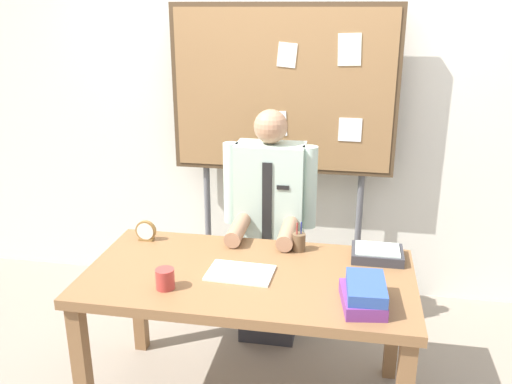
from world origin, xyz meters
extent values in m
cube|color=silver|center=(0.00, 1.36, 1.35)|extent=(6.40, 0.08, 2.70)
cube|color=brown|center=(0.00, 0.00, 0.73)|extent=(1.60, 0.82, 0.05)
cube|color=brown|center=(-0.74, -0.35, 0.35)|extent=(0.07, 0.07, 0.71)
cube|color=brown|center=(-0.74, 0.35, 0.35)|extent=(0.07, 0.07, 0.71)
cube|color=brown|center=(0.74, 0.35, 0.35)|extent=(0.07, 0.07, 0.71)
cube|color=#2D2D33|center=(0.00, 0.66, 0.22)|extent=(0.34, 0.30, 0.44)
cube|color=#B2CCBC|center=(0.00, 0.66, 0.84)|extent=(0.40, 0.22, 0.80)
sphere|color=#A87A5B|center=(0.00, 0.66, 1.35)|extent=(0.19, 0.19, 0.19)
cylinder|color=#B2CCBC|center=(-0.23, 0.64, 1.00)|extent=(0.09, 0.09, 0.49)
cylinder|color=#B2CCBC|center=(0.23, 0.64, 1.00)|extent=(0.09, 0.09, 0.49)
cylinder|color=#A87A5B|center=(-0.14, 0.40, 0.81)|extent=(0.09, 0.30, 0.09)
cylinder|color=#A87A5B|center=(0.14, 0.40, 0.81)|extent=(0.09, 0.30, 0.09)
cube|color=black|center=(0.00, 0.54, 0.90)|extent=(0.06, 0.01, 0.52)
cube|color=black|center=(0.09, 0.54, 1.02)|extent=(0.07, 0.01, 0.02)
cube|color=#4C3823|center=(0.00, 1.16, 1.48)|extent=(1.46, 0.05, 1.08)
cube|color=olive|center=(0.00, 1.14, 1.48)|extent=(1.40, 0.04, 1.02)
cylinder|color=#59595E|center=(-0.53, 1.19, 0.48)|extent=(0.04, 0.04, 0.97)
cylinder|color=#59595E|center=(0.53, 1.19, 0.48)|extent=(0.04, 0.04, 0.97)
cube|color=silver|center=(0.41, 1.12, 1.74)|extent=(0.15, 0.00, 0.20)
cube|color=white|center=(0.03, 1.12, 1.70)|extent=(0.13, 0.00, 0.16)
cube|color=white|center=(0.44, 1.12, 1.24)|extent=(0.15, 0.00, 0.15)
cube|color=white|center=(-0.02, 1.12, 1.26)|extent=(0.12, 0.00, 0.17)
cube|color=#72337F|center=(0.54, -0.21, 0.79)|extent=(0.21, 0.29, 0.06)
cube|color=#2D4C99|center=(0.56, -0.21, 0.84)|extent=(0.18, 0.28, 0.05)
cube|color=white|center=(-0.04, -0.02, 0.76)|extent=(0.32, 0.23, 0.01)
cylinder|color=olive|center=(-0.63, 0.28, 0.82)|extent=(0.12, 0.02, 0.12)
cylinder|color=white|center=(-0.63, 0.27, 0.82)|extent=(0.09, 0.00, 0.09)
cube|color=olive|center=(-0.63, 0.28, 0.76)|extent=(0.08, 0.04, 0.01)
cylinder|color=#B23833|center=(-0.35, -0.22, 0.81)|extent=(0.09, 0.09, 0.10)
cylinder|color=brown|center=(0.21, 0.30, 0.81)|extent=(0.07, 0.07, 0.09)
cylinder|color=#263399|center=(0.22, 0.31, 0.85)|extent=(0.01, 0.01, 0.15)
cylinder|color=maroon|center=(0.20, 0.29, 0.85)|extent=(0.01, 0.01, 0.15)
cube|color=#333338|center=(0.62, 0.27, 0.78)|extent=(0.26, 0.20, 0.05)
cube|color=silver|center=(0.62, 0.27, 0.81)|extent=(0.22, 0.17, 0.01)
camera|label=1|loc=(0.46, -2.33, 1.99)|focal=38.16mm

